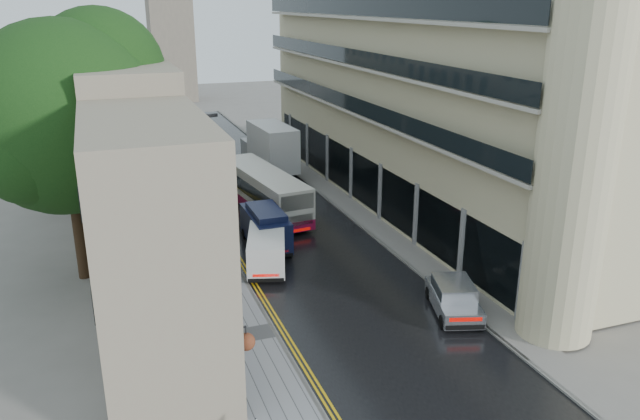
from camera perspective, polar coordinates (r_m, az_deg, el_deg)
road at (r=44.27m, az=-4.46°, el=0.01°), size 9.00×85.00×0.02m
left_sidewalk at (r=43.16m, az=-11.95°, el=-0.77°), size 2.70×85.00×0.12m
right_sidewalk at (r=45.89m, az=2.04°, el=0.81°), size 1.80×85.00×0.12m
old_shop_row at (r=43.78m, az=-17.66°, el=7.10°), size 4.50×56.00×12.00m
modern_block at (r=45.01m, az=8.75°, el=9.34°), size 8.00×40.00×14.00m
tree_near at (r=33.79m, az=-22.04°, el=5.05°), size 10.56×10.56×13.89m
tree_far at (r=46.67m, az=-21.28°, el=7.67°), size 9.24×9.24×12.46m
cream_bus at (r=40.28m, az=-4.98°, el=0.35°), size 3.83×11.13×2.97m
white_lorry at (r=50.31m, az=-5.18°, el=4.93°), size 3.02×8.62×4.46m
silver_hatchback at (r=28.86m, az=11.22°, el=-9.15°), size 3.00×4.57×1.58m
white_van at (r=32.96m, az=-6.54°, el=-4.79°), size 3.20×4.96×2.08m
navy_van at (r=35.61m, az=-5.70°, el=-2.55°), size 2.00×4.96×2.53m
pedestrian at (r=32.78m, az=-9.68°, el=-5.28°), size 0.71×0.58×1.67m
lamp_post_near at (r=35.12m, az=-10.33°, el=1.94°), size 0.94×0.41×8.14m
lamp_post_far at (r=47.68m, az=-13.16°, el=6.19°), size 0.93×0.26×8.22m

